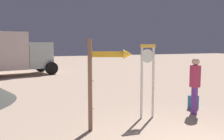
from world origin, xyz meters
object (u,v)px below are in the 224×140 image
object	(u,v)px
arrow_sign	(104,71)
box_truck_near	(2,52)
standing_clock	(147,73)
person_near_clock	(195,83)
backpack	(193,102)

from	to	relation	value
arrow_sign	box_truck_near	size ratio (longest dim) A/B	0.35
standing_clock	arrow_sign	world-z (taller)	arrow_sign
arrow_sign	box_truck_near	distance (m)	12.90
standing_clock	box_truck_near	size ratio (longest dim) A/B	0.33
arrow_sign	person_near_clock	world-z (taller)	arrow_sign
box_truck_near	person_near_clock	bearing A→B (deg)	-63.98
standing_clock	arrow_sign	distance (m)	1.68
standing_clock	person_near_clock	bearing A→B (deg)	-5.28
standing_clock	arrow_sign	xyz separation A→B (m)	(-1.56, -0.57, 0.19)
arrow_sign	backpack	bearing A→B (deg)	14.06
arrow_sign	person_near_clock	distance (m)	3.27
standing_clock	backpack	size ratio (longest dim) A/B	4.88
standing_clock	arrow_sign	size ratio (longest dim) A/B	0.94
backpack	person_near_clock	bearing A→B (deg)	-127.44
arrow_sign	backpack	distance (m)	3.90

